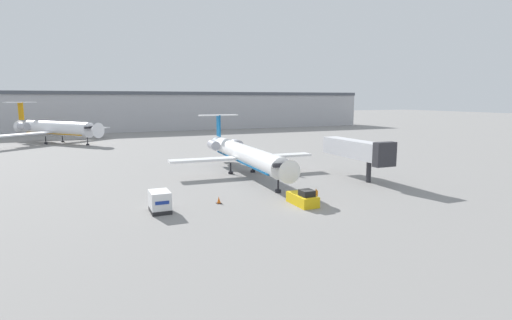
% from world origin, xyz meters
% --- Properties ---
extents(ground_plane, '(600.00, 600.00, 0.00)m').
position_xyz_m(ground_plane, '(0.00, 0.00, 0.00)').
color(ground_plane, gray).
extents(terminal_building, '(180.00, 16.80, 14.60)m').
position_xyz_m(terminal_building, '(0.00, 120.00, 7.33)').
color(terminal_building, '#B2B2B7').
rests_on(terminal_building, ground).
extents(airplane_main, '(23.71, 33.11, 8.99)m').
position_xyz_m(airplane_main, '(0.71, 20.99, 3.31)').
color(airplane_main, white).
rests_on(airplane_main, ground).
extents(pushback_tug, '(2.03, 4.38, 1.92)m').
position_xyz_m(pushback_tug, '(0.09, 0.91, 0.72)').
color(pushback_tug, yellow).
rests_on(pushback_tug, ground).
extents(luggage_cart, '(2.05, 2.99, 2.30)m').
position_xyz_m(luggage_cart, '(-15.49, 4.31, 1.15)').
color(luggage_cart, '#232326').
rests_on(luggage_cart, ground).
extents(worker_near_tug, '(0.40, 0.24, 1.67)m').
position_xyz_m(worker_near_tug, '(1.98, 1.12, 0.87)').
color(worker_near_tug, '#232838').
rests_on(worker_near_tug, ground).
extents(worker_by_wing, '(0.40, 0.25, 1.79)m').
position_xyz_m(worker_by_wing, '(7.53, 16.86, 0.94)').
color(worker_by_wing, '#232838').
rests_on(worker_by_wing, ground).
extents(traffic_cone_left, '(0.61, 0.61, 0.80)m').
position_xyz_m(traffic_cone_left, '(-8.58, 5.26, 0.38)').
color(traffic_cone_left, black).
rests_on(traffic_cone_left, ground).
extents(airplane_parked_far_left, '(29.45, 27.85, 11.08)m').
position_xyz_m(airplane_parked_far_left, '(-29.83, 83.33, 3.99)').
color(airplane_parked_far_left, white).
rests_on(airplane_parked_far_left, ground).
extents(jet_bridge, '(3.20, 13.99, 6.19)m').
position_xyz_m(jet_bridge, '(15.12, 10.90, 4.45)').
color(jet_bridge, '#2D2D33').
rests_on(jet_bridge, ground).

